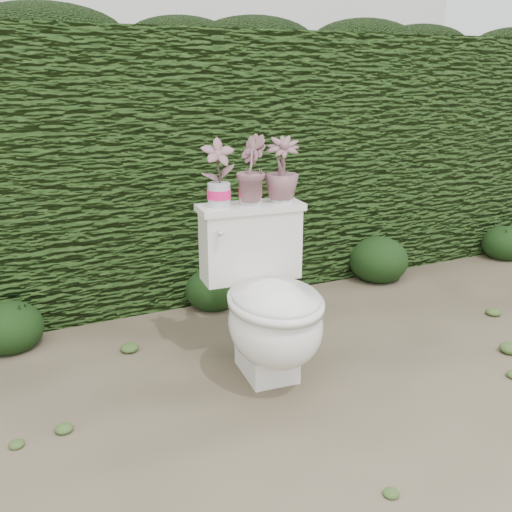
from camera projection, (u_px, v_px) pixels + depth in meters
name	position (u px, v px, depth m)	size (l,w,h in m)	color
ground	(288.00, 389.00, 2.57)	(60.00, 60.00, 0.00)	#7B6E55
hedge	(173.00, 163.00, 3.70)	(8.00, 1.00, 1.60)	#30521B
house_wall	(111.00, 21.00, 7.36)	(8.00, 3.50, 4.00)	silver
toilet	(268.00, 305.00, 2.59)	(0.52, 0.72, 0.78)	white
potted_plant_left	(219.00, 175.00, 2.58)	(0.16, 0.11, 0.30)	#1F6526
potted_plant_center	(250.00, 172.00, 2.63)	(0.17, 0.14, 0.31)	#1F6526
potted_plant_right	(282.00, 171.00, 2.68)	(0.16, 0.16, 0.29)	#1F6526
liriope_clump_1	(9.00, 323.00, 2.93)	(0.34, 0.34, 0.27)	#1B3713
liriope_clump_2	(213.00, 285.00, 3.46)	(0.34, 0.34, 0.27)	#1B3713
liriope_clump_3	(379.00, 256.00, 3.92)	(0.40, 0.40, 0.32)	#1B3713
liriope_clump_4	(505.00, 240.00, 4.38)	(0.34, 0.34, 0.27)	#1B3713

